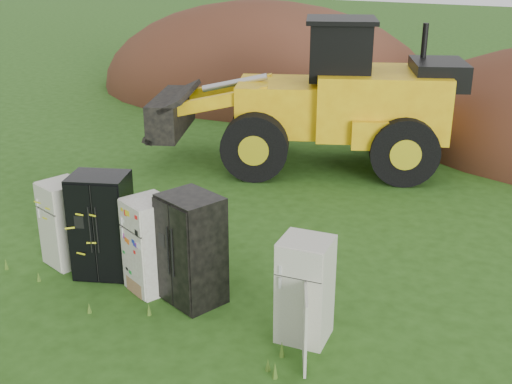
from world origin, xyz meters
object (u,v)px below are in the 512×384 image
fridge_sticker (151,245)px  fridge_open_door (305,289)px  fridge_leftmost (65,223)px  fridge_black_side (102,225)px  fridge_dark_mid (192,249)px  wheel_loader (301,94)px

fridge_sticker → fridge_open_door: 2.79m
fridge_leftmost → fridge_open_door: 4.69m
fridge_black_side → fridge_dark_mid: 1.85m
fridge_leftmost → fridge_sticker: bearing=15.1°
fridge_black_side → fridge_dark_mid: size_ratio=1.01×
fridge_sticker → fridge_open_door: fridge_sticker is taller
fridge_leftmost → fridge_black_side: size_ratio=0.85×
fridge_sticker → fridge_open_door: size_ratio=1.02×
fridge_black_side → fridge_open_door: fridge_black_side is taller
fridge_leftmost → fridge_open_door: fridge_open_door is taller
fridge_leftmost → fridge_dark_mid: bearing=15.9°
fridge_leftmost → fridge_dark_mid: 2.70m
wheel_loader → fridge_open_door: bearing=-87.7°
fridge_dark_mid → fridge_sticker: bearing=-159.3°
fridge_dark_mid → fridge_open_door: 2.00m
wheel_loader → fridge_dark_mid: bearing=-101.7°
fridge_leftmost → fridge_open_door: size_ratio=0.99×
fridge_sticker → wheel_loader: (-0.80, 7.07, 1.07)m
fridge_black_side → fridge_sticker: fridge_black_side is taller
fridge_sticker → wheel_loader: 7.19m
fridge_dark_mid → fridge_open_door: fridge_dark_mid is taller
fridge_sticker → wheel_loader: wheel_loader is taller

